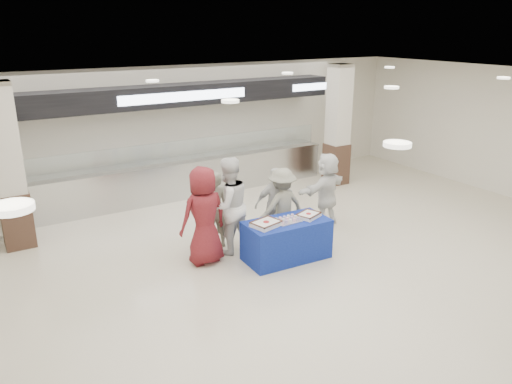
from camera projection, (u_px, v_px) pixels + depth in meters
ground at (311, 283)px, 8.43m from camera, size 14.00×14.00×0.00m
serving_line at (182, 151)px, 12.44m from camera, size 8.70×0.85×2.80m
column_left at (9, 171)px, 9.39m from camera, size 0.55×0.55×3.20m
column_right at (338, 128)px, 13.31m from camera, size 0.55×0.55×3.20m
display_table at (286, 240)px, 9.20m from camera, size 1.58×0.85×0.75m
sheet_cake_left at (266, 223)px, 8.84m from camera, size 0.56×0.48×0.10m
sheet_cake_right at (308, 215)px, 9.25m from camera, size 0.51×0.45×0.09m
cupcake_tray at (287, 220)px, 9.05m from camera, size 0.47×0.36×0.07m
civilian_maroon at (204, 216)px, 8.90m from camera, size 0.92×0.62×1.81m
soldier_a at (215, 210)px, 9.59m from camera, size 0.64×0.51×1.53m
chef_tall at (228, 206)px, 9.32m from camera, size 0.97×0.80×1.86m
chef_short at (276, 204)px, 9.93m from camera, size 0.95×0.62×1.50m
soldier_b at (282, 206)px, 9.75m from camera, size 1.01×0.59×1.54m
civilian_white at (327, 190)px, 10.63m from camera, size 1.57×0.88×1.61m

